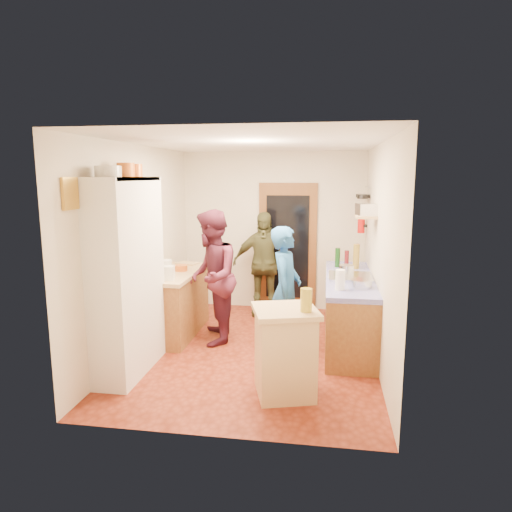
% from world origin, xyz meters
% --- Properties ---
extents(floor, '(3.00, 4.00, 0.02)m').
position_xyz_m(floor, '(0.00, 0.00, -0.01)').
color(floor, maroon).
rests_on(floor, ground).
extents(ceiling, '(3.00, 4.00, 0.02)m').
position_xyz_m(ceiling, '(0.00, 0.00, 2.61)').
color(ceiling, silver).
rests_on(ceiling, ground).
extents(wall_back, '(3.00, 0.02, 2.60)m').
position_xyz_m(wall_back, '(0.00, 2.01, 1.30)').
color(wall_back, beige).
rests_on(wall_back, ground).
extents(wall_front, '(3.00, 0.02, 2.60)m').
position_xyz_m(wall_front, '(0.00, -2.01, 1.30)').
color(wall_front, beige).
rests_on(wall_front, ground).
extents(wall_left, '(0.02, 4.00, 2.60)m').
position_xyz_m(wall_left, '(-1.51, 0.00, 1.30)').
color(wall_left, beige).
rests_on(wall_left, ground).
extents(wall_right, '(0.02, 4.00, 2.60)m').
position_xyz_m(wall_right, '(1.51, 0.00, 1.30)').
color(wall_right, beige).
rests_on(wall_right, ground).
extents(door_frame, '(0.95, 0.06, 2.10)m').
position_xyz_m(door_frame, '(0.25, 1.97, 1.05)').
color(door_frame, brown).
rests_on(door_frame, ground).
extents(door_glass, '(0.70, 0.02, 1.70)m').
position_xyz_m(door_glass, '(0.25, 1.94, 1.05)').
color(door_glass, black).
rests_on(door_glass, door_frame).
extents(hutch_body, '(0.40, 1.20, 2.20)m').
position_xyz_m(hutch_body, '(-1.30, -0.80, 1.10)').
color(hutch_body, silver).
rests_on(hutch_body, ground).
extents(hutch_top_shelf, '(0.40, 1.14, 0.04)m').
position_xyz_m(hutch_top_shelf, '(-1.30, -0.80, 2.18)').
color(hutch_top_shelf, silver).
rests_on(hutch_top_shelf, hutch_body).
extents(plate_stack, '(0.26, 0.26, 0.11)m').
position_xyz_m(plate_stack, '(-1.30, -1.14, 2.26)').
color(plate_stack, white).
rests_on(plate_stack, hutch_top_shelf).
extents(orange_pot_a, '(0.19, 0.19, 0.15)m').
position_xyz_m(orange_pot_a, '(-1.30, -0.72, 2.28)').
color(orange_pot_a, orange).
rests_on(orange_pot_a, hutch_top_shelf).
extents(orange_pot_b, '(0.16, 0.16, 0.14)m').
position_xyz_m(orange_pot_b, '(-1.30, -0.47, 2.27)').
color(orange_pot_b, orange).
rests_on(orange_pot_b, hutch_top_shelf).
extents(left_counter_base, '(0.60, 1.40, 0.85)m').
position_xyz_m(left_counter_base, '(-1.20, 0.45, 0.42)').
color(left_counter_base, olive).
rests_on(left_counter_base, ground).
extents(left_counter_top, '(0.64, 1.44, 0.05)m').
position_xyz_m(left_counter_top, '(-1.20, 0.45, 0.88)').
color(left_counter_top, tan).
rests_on(left_counter_top, left_counter_base).
extents(toaster, '(0.26, 0.19, 0.18)m').
position_xyz_m(toaster, '(-1.15, -0.04, 0.99)').
color(toaster, white).
rests_on(toaster, left_counter_top).
extents(kettle, '(0.20, 0.20, 0.20)m').
position_xyz_m(kettle, '(-1.25, 0.27, 1.00)').
color(kettle, white).
rests_on(kettle, left_counter_top).
extents(orange_bowl, '(0.22, 0.22, 0.08)m').
position_xyz_m(orange_bowl, '(-1.12, 0.53, 0.94)').
color(orange_bowl, orange).
rests_on(orange_bowl, left_counter_top).
extents(chopping_board, '(0.34, 0.28, 0.02)m').
position_xyz_m(chopping_board, '(-1.18, 1.01, 0.91)').
color(chopping_board, tan).
rests_on(chopping_board, left_counter_top).
extents(right_counter_base, '(0.60, 2.20, 0.84)m').
position_xyz_m(right_counter_base, '(1.20, 0.50, 0.42)').
color(right_counter_base, olive).
rests_on(right_counter_base, ground).
extents(right_counter_top, '(0.62, 2.22, 0.06)m').
position_xyz_m(right_counter_top, '(1.20, 0.50, 0.87)').
color(right_counter_top, '#0F0BAF').
rests_on(right_counter_top, right_counter_base).
extents(hob, '(0.55, 0.58, 0.04)m').
position_xyz_m(hob, '(1.20, 0.40, 0.92)').
color(hob, silver).
rests_on(hob, right_counter_top).
extents(pot_on_hob, '(0.19, 0.19, 0.12)m').
position_xyz_m(pot_on_hob, '(1.15, 0.45, 1.00)').
color(pot_on_hob, silver).
rests_on(pot_on_hob, hob).
extents(bottle_a, '(0.08, 0.08, 0.28)m').
position_xyz_m(bottle_a, '(1.05, 1.14, 1.04)').
color(bottle_a, '#143F14').
rests_on(bottle_a, right_counter_top).
extents(bottle_b, '(0.08, 0.08, 0.25)m').
position_xyz_m(bottle_b, '(1.18, 1.13, 1.02)').
color(bottle_b, '#591419').
rests_on(bottle_b, right_counter_top).
extents(bottle_c, '(0.10, 0.10, 0.36)m').
position_xyz_m(bottle_c, '(1.31, 1.06, 1.08)').
color(bottle_c, olive).
rests_on(bottle_c, right_counter_top).
extents(paper_towel, '(0.14, 0.14, 0.24)m').
position_xyz_m(paper_towel, '(1.05, -0.24, 1.02)').
color(paper_towel, white).
rests_on(paper_towel, right_counter_top).
extents(mixing_bowl, '(0.31, 0.31, 0.10)m').
position_xyz_m(mixing_bowl, '(1.30, -0.08, 0.95)').
color(mixing_bowl, silver).
rests_on(mixing_bowl, right_counter_top).
extents(island_base, '(0.68, 0.68, 0.86)m').
position_xyz_m(island_base, '(0.49, -1.12, 0.43)').
color(island_base, tan).
rests_on(island_base, ground).
extents(island_top, '(0.77, 0.77, 0.05)m').
position_xyz_m(island_top, '(0.49, -1.12, 0.89)').
color(island_top, tan).
rests_on(island_top, island_base).
extents(cutting_board, '(0.41, 0.37, 0.02)m').
position_xyz_m(cutting_board, '(0.43, -1.09, 0.90)').
color(cutting_board, white).
rests_on(cutting_board, island_top).
extents(oil_jar, '(0.14, 0.14, 0.23)m').
position_xyz_m(oil_jar, '(0.70, -1.19, 1.02)').
color(oil_jar, '#AD9E2D').
rests_on(oil_jar, island_top).
extents(pan_rail, '(0.02, 0.65, 0.02)m').
position_xyz_m(pan_rail, '(1.46, 1.52, 2.05)').
color(pan_rail, silver).
rests_on(pan_rail, wall_right).
extents(pan_hang_a, '(0.18, 0.18, 0.05)m').
position_xyz_m(pan_hang_a, '(1.40, 1.35, 1.92)').
color(pan_hang_a, black).
rests_on(pan_hang_a, pan_rail).
extents(pan_hang_b, '(0.16, 0.16, 0.05)m').
position_xyz_m(pan_hang_b, '(1.40, 1.55, 1.90)').
color(pan_hang_b, black).
rests_on(pan_hang_b, pan_rail).
extents(pan_hang_c, '(0.17, 0.17, 0.05)m').
position_xyz_m(pan_hang_c, '(1.40, 1.75, 1.91)').
color(pan_hang_c, black).
rests_on(pan_hang_c, pan_rail).
extents(wall_shelf, '(0.26, 0.42, 0.03)m').
position_xyz_m(wall_shelf, '(1.37, 0.45, 1.70)').
color(wall_shelf, tan).
rests_on(wall_shelf, wall_right).
extents(radio, '(0.27, 0.33, 0.15)m').
position_xyz_m(radio, '(1.37, 0.45, 1.79)').
color(radio, silver).
rests_on(radio, wall_shelf).
extents(ext_bracket, '(0.06, 0.10, 0.04)m').
position_xyz_m(ext_bracket, '(1.47, 1.70, 1.45)').
color(ext_bracket, black).
rests_on(ext_bracket, wall_right).
extents(fire_extinguisher, '(0.11, 0.11, 0.32)m').
position_xyz_m(fire_extinguisher, '(1.41, 1.70, 1.50)').
color(fire_extinguisher, red).
rests_on(fire_extinguisher, wall_right).
extents(picture_frame, '(0.03, 0.25, 0.30)m').
position_xyz_m(picture_frame, '(-1.48, -1.55, 2.05)').
color(picture_frame, gold).
rests_on(picture_frame, wall_left).
extents(person_hob, '(0.43, 0.61, 1.60)m').
position_xyz_m(person_hob, '(0.42, 0.03, 0.80)').
color(person_hob, '#20569A').
rests_on(person_hob, ground).
extents(person_left, '(0.83, 0.98, 1.78)m').
position_xyz_m(person_left, '(-0.59, 0.28, 0.89)').
color(person_left, '#4D1A2B').
rests_on(person_left, ground).
extents(person_back, '(0.98, 0.43, 1.66)m').
position_xyz_m(person_back, '(-0.09, 1.55, 0.83)').
color(person_back, '#414224').
rests_on(person_back, ground).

